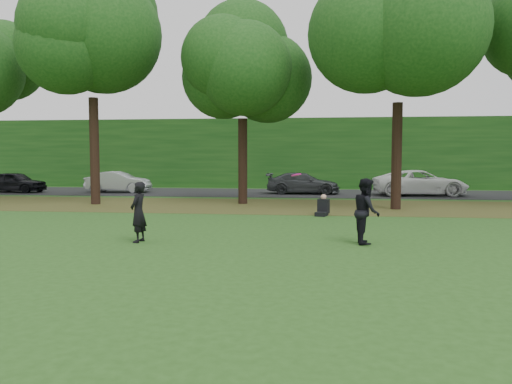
# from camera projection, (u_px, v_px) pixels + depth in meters

# --- Properties ---
(ground) EXTENTS (120.00, 120.00, 0.00)m
(ground) POSITION_uv_depth(u_px,v_px,m) (287.00, 271.00, 10.11)
(ground) COLOR #244A17
(ground) RESTS_ON ground
(leaf_litter) EXTENTS (60.00, 7.00, 0.01)m
(leaf_litter) POSITION_uv_depth(u_px,v_px,m) (304.00, 206.00, 22.98)
(leaf_litter) COLOR #4C3C1B
(leaf_litter) RESTS_ON ground
(street) EXTENTS (70.00, 7.00, 0.02)m
(street) POSITION_uv_depth(u_px,v_px,m) (308.00, 193.00, 30.89)
(street) COLOR black
(street) RESTS_ON ground
(far_hedge) EXTENTS (70.00, 3.00, 5.00)m
(far_hedge) POSITION_uv_depth(u_px,v_px,m) (310.00, 153.00, 36.65)
(far_hedge) COLOR #133E11
(far_hedge) RESTS_ON ground
(player_left) EXTENTS (0.45, 0.63, 1.64)m
(player_left) POSITION_uv_depth(u_px,v_px,m) (138.00, 212.00, 13.45)
(player_left) COLOR black
(player_left) RESTS_ON ground
(player_right) EXTENTS (0.67, 0.86, 1.75)m
(player_right) POSITION_uv_depth(u_px,v_px,m) (366.00, 211.00, 13.23)
(player_right) COLOR black
(player_right) RESTS_ON ground
(parked_cars) EXTENTS (39.74, 2.94, 1.48)m
(parked_cars) POSITION_uv_depth(u_px,v_px,m) (312.00, 183.00, 29.70)
(parked_cars) COLOR black
(parked_cars) RESTS_ON street
(frisbee) EXTENTS (0.32, 0.33, 0.11)m
(frisbee) POSITION_uv_depth(u_px,v_px,m) (296.00, 175.00, 13.19)
(frisbee) COLOR #EA1390
(frisbee) RESTS_ON ground
(seated_person) EXTENTS (0.60, 0.82, 0.83)m
(seated_person) POSITION_uv_depth(u_px,v_px,m) (323.00, 208.00, 19.50)
(seated_person) COLOR black
(seated_person) RESTS_ON ground
(tree_line) EXTENTS (55.30, 7.90, 12.31)m
(tree_line) POSITION_uv_depth(u_px,v_px,m) (298.00, 33.00, 22.38)
(tree_line) COLOR black
(tree_line) RESTS_ON ground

